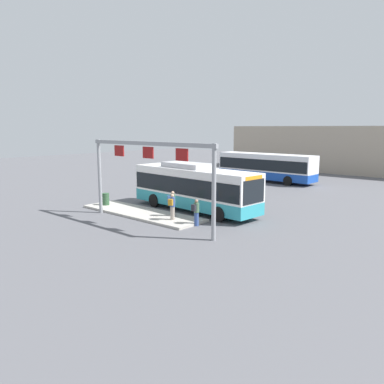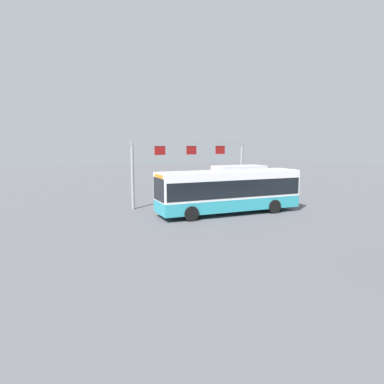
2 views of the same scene
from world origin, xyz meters
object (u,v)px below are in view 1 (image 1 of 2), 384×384
at_px(bus_main, 194,186).
at_px(person_waiting_mid, 172,203).
at_px(person_waiting_near, 172,206).
at_px(person_boarding, 196,212).
at_px(trash_bin, 106,199).
at_px(bus_background_left, 266,166).

height_order(bus_main, person_waiting_mid, bus_main).
bearing_deg(person_waiting_near, person_boarding, -98.91).
relative_size(bus_main, trash_bin, 11.95).
bearing_deg(person_waiting_mid, trash_bin, 127.04).
relative_size(person_boarding, person_waiting_near, 1.00).
relative_size(bus_main, person_boarding, 6.44).
bearing_deg(bus_main, person_waiting_mid, -76.24).
xyz_separation_m(person_waiting_near, trash_bin, (-7.12, 0.04, -0.44)).
relative_size(bus_main, bus_background_left, 0.94).
bearing_deg(person_waiting_mid, bus_main, 40.25).
distance_m(person_waiting_near, trash_bin, 7.13).
bearing_deg(bus_main, trash_bin, -145.77).
distance_m(person_waiting_mid, trash_bin, 6.44).
bearing_deg(person_waiting_mid, person_boarding, -70.53).
xyz_separation_m(bus_background_left, person_boarding, (7.01, -20.21, -0.89)).
bearing_deg(person_boarding, bus_background_left, 18.18).
distance_m(bus_background_left, person_waiting_mid, 20.23).
bearing_deg(bus_main, person_waiting_near, -66.99).
xyz_separation_m(person_boarding, trash_bin, (-8.90, -0.23, -0.28)).
height_order(person_boarding, trash_bin, person_boarding).
height_order(person_waiting_near, trash_bin, person_waiting_near).
bearing_deg(person_waiting_near, trash_bin, 72.01).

